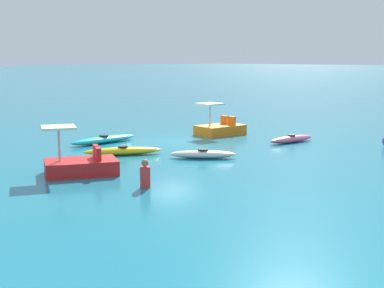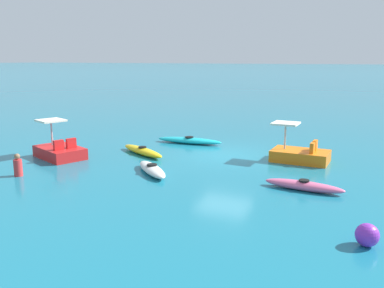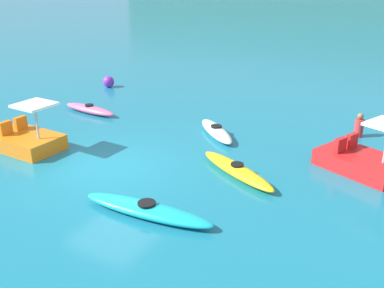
# 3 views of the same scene
# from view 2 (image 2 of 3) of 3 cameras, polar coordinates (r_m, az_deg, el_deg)

# --- Properties ---
(ground_plane) EXTENTS (600.00, 600.00, 0.00)m
(ground_plane) POSITION_cam_2_polar(r_m,az_deg,el_deg) (19.30, 4.55, -1.57)
(ground_plane) COLOR #19728C
(kayak_white) EXTENTS (2.33, 2.28, 0.37)m
(kayak_white) POSITION_cam_2_polar(r_m,az_deg,el_deg) (16.32, -5.54, -3.49)
(kayak_white) COLOR white
(kayak_white) RESTS_ON ground_plane
(kayak_yellow) EXTENTS (3.08, 2.08, 0.37)m
(kayak_yellow) POSITION_cam_2_polar(r_m,az_deg,el_deg) (19.56, -6.84, -0.95)
(kayak_yellow) COLOR yellow
(kayak_yellow) RESTS_ON ground_plane
(kayak_cyan) EXTENTS (3.58, 0.88, 0.37)m
(kayak_cyan) POSITION_cam_2_polar(r_m,az_deg,el_deg) (21.86, -0.37, 0.49)
(kayak_cyan) COLOR #19B7C6
(kayak_cyan) RESTS_ON ground_plane
(kayak_pink) EXTENTS (2.76, 0.81, 0.37)m
(kayak_pink) POSITION_cam_2_polar(r_m,az_deg,el_deg) (14.72, 15.17, -5.57)
(kayak_pink) COLOR pink
(kayak_pink) RESTS_ON ground_plane
(pedal_boat_red) EXTENTS (2.80, 2.33, 1.68)m
(pedal_boat_red) POSITION_cam_2_polar(r_m,az_deg,el_deg) (19.65, -17.81, -0.86)
(pedal_boat_red) COLOR red
(pedal_boat_red) RESTS_ON ground_plane
(pedal_boat_orange) EXTENTS (2.52, 1.64, 1.68)m
(pedal_boat_orange) POSITION_cam_2_polar(r_m,az_deg,el_deg) (18.65, 14.65, -1.34)
(pedal_boat_orange) COLOR orange
(pedal_boat_orange) RESTS_ON ground_plane
(buoy_purple) EXTENTS (0.57, 0.57, 0.57)m
(buoy_purple) POSITION_cam_2_polar(r_m,az_deg,el_deg) (10.99, 23.01, -11.48)
(buoy_purple) COLOR purple
(buoy_purple) RESTS_ON ground_plane
(person_near_shore) EXTENTS (0.45, 0.45, 0.88)m
(person_near_shore) POSITION_cam_2_polar(r_m,az_deg,el_deg) (17.18, -22.88, -2.84)
(person_near_shore) COLOR red
(person_near_shore) RESTS_ON ground_plane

